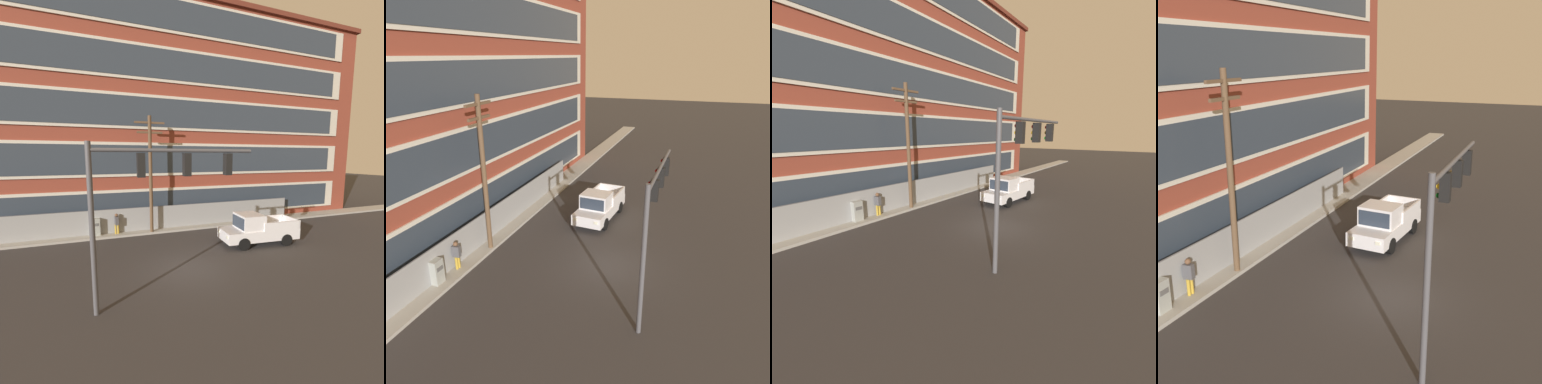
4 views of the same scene
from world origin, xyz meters
The scene contains 8 objects.
ground_plane centered at (0.00, 0.00, 0.00)m, with size 160.00×160.00×0.00m, color #333030.
sidewalk_building_side centered at (0.00, 7.53, 0.08)m, with size 80.00×1.75×0.16m, color #9E9B93.
chain_link_fence centered at (0.79, 7.54, 1.02)m, with size 23.31×0.06×2.00m.
traffic_signal_mast centered at (-2.46, -2.53, 4.72)m, with size 6.58×0.43×6.41m.
pickup_truck_white centered at (5.66, 2.17, 0.97)m, with size 5.32×2.38×2.10m.
utility_pole_near_corner centered at (-0.56, 6.89, 4.83)m, with size 2.20×0.26×8.82m.
electrical_cabinet centered at (-4.58, 7.36, 0.71)m, with size 0.60×0.46×1.42m.
pedestrian_near_cabinet centered at (-3.12, 7.26, 0.97)m, with size 0.32×0.43×1.69m.
Camera 4 is at (-16.47, -5.31, 9.38)m, focal length 45.00 mm.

